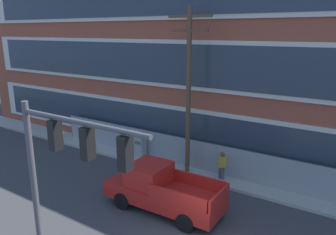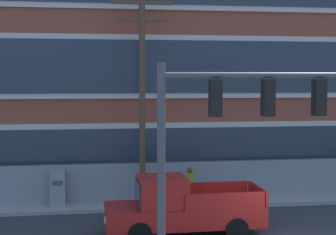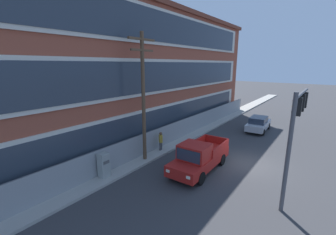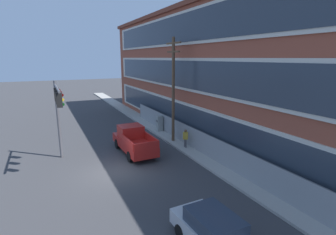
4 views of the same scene
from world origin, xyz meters
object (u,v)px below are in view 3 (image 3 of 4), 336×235
(pickup_truck_red, at_px, (199,157))
(utility_pole_near_corner, at_px, (143,93))
(electrical_cabinet, at_px, (104,166))
(traffic_signal_mast, at_px, (296,121))
(pedestrian_near_cabinet, at_px, (161,141))
(sedan_silver, at_px, (258,124))

(pickup_truck_red, height_order, utility_pole_near_corner, utility_pole_near_corner)
(pickup_truck_red, bearing_deg, electrical_cabinet, 136.59)
(traffic_signal_mast, distance_m, pedestrian_near_cabinet, 10.03)
(sedan_silver, distance_m, utility_pole_near_corner, 14.40)
(traffic_signal_mast, bearing_deg, electrical_cabinet, 115.98)
(traffic_signal_mast, xyz_separation_m, electrical_cabinet, (-4.65, 9.54, -3.40))
(traffic_signal_mast, distance_m, sedan_silver, 13.18)
(traffic_signal_mast, distance_m, utility_pole_near_corner, 9.42)
(utility_pole_near_corner, height_order, electrical_cabinet, utility_pole_near_corner)
(utility_pole_near_corner, bearing_deg, pickup_truck_red, -76.94)
(utility_pole_near_corner, bearing_deg, electrical_cabinet, 176.58)
(pickup_truck_red, relative_size, pedestrian_near_cabinet, 3.29)
(traffic_signal_mast, relative_size, electrical_cabinet, 3.44)
(pickup_truck_red, distance_m, pedestrian_near_cabinet, 4.27)
(traffic_signal_mast, height_order, pedestrian_near_cabinet, traffic_signal_mast)
(utility_pole_near_corner, bearing_deg, traffic_signal_mast, -83.18)
(electrical_cabinet, height_order, pedestrian_near_cabinet, electrical_cabinet)
(traffic_signal_mast, xyz_separation_m, utility_pole_near_corner, (-1.12, 9.32, 0.79))
(traffic_signal_mast, bearing_deg, pickup_truck_red, 92.00)
(traffic_signal_mast, relative_size, pedestrian_near_cabinet, 3.46)
(pickup_truck_red, bearing_deg, utility_pole_near_corner, 103.06)
(utility_pole_near_corner, relative_size, pedestrian_near_cabinet, 5.40)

